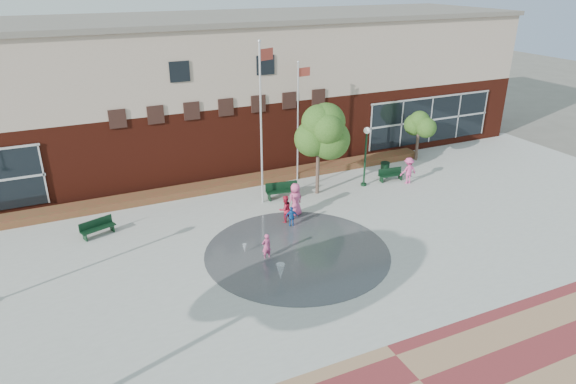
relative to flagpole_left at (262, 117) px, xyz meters
name	(u,v)px	position (x,y,z in m)	size (l,w,h in m)	color
ground	(329,286)	(-0.70, -8.75, -4.85)	(120.00, 120.00, 0.00)	#666056
plaza_concrete	(288,243)	(-0.70, -4.75, -4.85)	(46.00, 18.00, 0.01)	#A8A8A0
splash_pad	(297,252)	(-0.70, -5.75, -4.85)	(8.40, 8.40, 0.01)	#383A3D
library_building	(201,89)	(-0.70, 8.73, -0.20)	(44.40, 10.40, 9.20)	#50170D
flower_bed	(234,186)	(-0.70, 2.85, -4.85)	(26.00, 1.20, 0.40)	maroon
flagpole_left	(262,117)	(0.00, 0.00, 0.00)	(0.96, 0.45, 8.71)	silver
flagpole_right	(298,116)	(3.22, 2.24, -0.85)	(0.88, 0.20, 7.16)	silver
lamp_right	(366,150)	(6.33, -0.30, -2.61)	(0.38, 0.38, 3.60)	#11311B
bench_left	(98,231)	(-8.69, -0.29, -4.58)	(1.71, 0.99, 0.83)	#11311B
bench_mid	(282,194)	(1.17, 0.02, -4.55)	(1.90, 0.78, 0.93)	#11311B
bench_right	(391,177)	(8.24, -0.35, -4.60)	(1.60, 0.59, 0.78)	#11311B
trash_can	(385,170)	(8.29, 0.38, -4.37)	(0.58, 0.58, 0.95)	#11311B
tree_mid	(319,133)	(3.28, -0.16, -1.24)	(2.94, 2.94, 4.96)	#423028
tree_small_right	(420,121)	(11.98, 2.05, -2.15)	(2.16, 2.16, 3.70)	#423028
water_jet_a	(281,280)	(-2.31, -7.51, -4.85)	(0.37, 0.37, 0.72)	white
water_jet_b	(245,253)	(-2.88, -4.78, -4.85)	(0.18, 0.18, 0.41)	white
child_splash	(266,246)	(-2.16, -5.64, -4.24)	(0.44, 0.29, 1.21)	#C34578
adult_red	(285,209)	(0.07, -2.73, -4.12)	(0.71, 0.55, 1.45)	red
adult_pink	(295,200)	(0.90, -2.21, -3.96)	(0.87, 0.57, 1.78)	#D24D83
child_blue	(292,217)	(0.17, -3.30, -4.31)	(0.63, 0.26, 1.07)	#144FA2
person_bench	(408,171)	(8.94, -1.07, -4.04)	(1.04, 0.60, 1.62)	#DE478E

